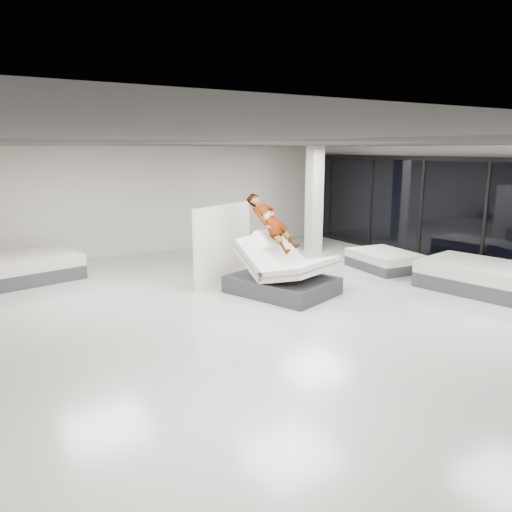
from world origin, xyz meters
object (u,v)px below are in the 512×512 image
(flat_bed_right_far, at_px, (384,260))
(flat_bed_right_near, at_px, (477,276))
(flat_bed_left_far, at_px, (28,268))
(divider_panel, at_px, (223,245))
(hero_bed, at_px, (283,275))
(column, at_px, (314,199))
(person, at_px, (271,234))
(remote, at_px, (290,242))

(flat_bed_right_far, relative_size, flat_bed_right_near, 0.73)
(flat_bed_left_far, bearing_deg, flat_bed_right_far, -24.30)
(divider_panel, xyz_separation_m, flat_bed_right_near, (4.63, -3.48, -0.62))
(divider_panel, xyz_separation_m, flat_bed_left_far, (-3.91, 2.70, -0.62))
(hero_bed, height_order, column, column)
(person, bearing_deg, column, 21.78)
(hero_bed, xyz_separation_m, flat_bed_right_near, (3.92, -2.02, -0.11))
(hero_bed, distance_m, column, 4.95)
(person, height_order, flat_bed_right_near, person)
(person, height_order, flat_bed_left_far, person)
(flat_bed_right_near, distance_m, flat_bed_left_far, 10.54)
(remote, xyz_separation_m, column, (3.23, 3.31, 0.48))
(person, relative_size, remote, 11.08)
(flat_bed_left_far, bearing_deg, divider_panel, -34.68)
(hero_bed, xyz_separation_m, flat_bed_right_far, (3.56, 0.48, -0.18))
(person, height_order, divider_panel, person)
(remote, xyz_separation_m, flat_bed_left_far, (-4.83, 4.12, -0.82))
(flat_bed_right_near, bearing_deg, flat_bed_right_far, 98.32)
(flat_bed_right_far, distance_m, flat_bed_left_far, 8.97)
(flat_bed_left_far, height_order, column, column)
(divider_panel, bearing_deg, flat_bed_right_near, -61.86)
(flat_bed_left_far, bearing_deg, person, -40.56)
(divider_panel, bearing_deg, flat_bed_left_far, 120.37)
(flat_bed_right_far, bearing_deg, person, -177.39)
(divider_panel, bearing_deg, person, -87.51)
(hero_bed, relative_size, person, 1.64)
(column, bearing_deg, remote, -134.30)
(person, xyz_separation_m, flat_bed_left_far, (-4.51, 3.86, -0.99))
(divider_panel, xyz_separation_m, flat_bed_right_far, (4.26, -0.98, -0.69))
(remote, bearing_deg, hero_bed, 173.82)
(remote, bearing_deg, flat_bed_left_far, 120.67)
(person, relative_size, flat_bed_right_near, 0.61)
(remote, relative_size, flat_bed_right_near, 0.06)
(remote, height_order, divider_panel, divider_panel)
(column, bearing_deg, divider_panel, -155.42)
(hero_bed, distance_m, flat_bed_left_far, 6.22)
(flat_bed_right_near, height_order, flat_bed_left_far, flat_bed_right_near)
(hero_bed, bearing_deg, flat_bed_left_far, 137.91)
(hero_bed, height_order, divider_panel, divider_panel)
(person, distance_m, flat_bed_right_far, 3.82)
(flat_bed_left_far, xyz_separation_m, column, (8.06, -0.81, 1.30))
(hero_bed, bearing_deg, divider_panel, 115.72)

